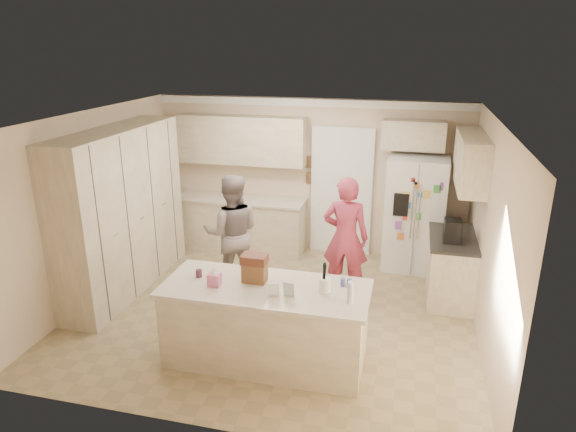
% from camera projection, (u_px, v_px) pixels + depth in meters
% --- Properties ---
extents(floor, '(5.20, 4.60, 0.02)m').
position_uv_depth(floor, '(275.00, 311.00, 6.97)').
color(floor, '#9E8860').
rests_on(floor, ground).
extents(ceiling, '(5.20, 4.60, 0.02)m').
position_uv_depth(ceiling, '(273.00, 117.00, 6.12)').
color(ceiling, white).
rests_on(ceiling, wall_back).
extents(wall_back, '(5.20, 0.02, 2.60)m').
position_uv_depth(wall_back, '(310.00, 176.00, 8.67)').
color(wall_back, beige).
rests_on(wall_back, ground).
extents(wall_front, '(5.20, 0.02, 2.60)m').
position_uv_depth(wall_front, '(203.00, 307.00, 4.42)').
color(wall_front, beige).
rests_on(wall_front, ground).
extents(wall_left, '(0.02, 4.60, 2.60)m').
position_uv_depth(wall_left, '(93.00, 205.00, 7.13)').
color(wall_left, beige).
rests_on(wall_left, ground).
extents(wall_right, '(0.02, 4.60, 2.60)m').
position_uv_depth(wall_right, '(490.00, 238.00, 5.96)').
color(wall_right, beige).
rests_on(wall_right, ground).
extents(crown_back, '(5.20, 0.08, 0.12)m').
position_uv_depth(crown_back, '(310.00, 103.00, 8.22)').
color(crown_back, white).
rests_on(crown_back, wall_back).
extents(pantry_bank, '(0.60, 2.60, 2.35)m').
position_uv_depth(pantry_bank, '(122.00, 211.00, 7.29)').
color(pantry_bank, beige).
rests_on(pantry_bank, floor).
extents(back_base_cab, '(2.20, 0.60, 0.88)m').
position_uv_depth(back_base_cab, '(241.00, 224.00, 8.92)').
color(back_base_cab, beige).
rests_on(back_base_cab, floor).
extents(back_countertop, '(2.24, 0.63, 0.04)m').
position_uv_depth(back_countertop, '(240.00, 199.00, 8.76)').
color(back_countertop, beige).
rests_on(back_countertop, back_base_cab).
extents(back_upper_cab, '(2.20, 0.35, 0.80)m').
position_uv_depth(back_upper_cab, '(241.00, 140.00, 8.56)').
color(back_upper_cab, beige).
rests_on(back_upper_cab, wall_back).
extents(doorway_opening, '(0.90, 0.06, 2.10)m').
position_uv_depth(doorway_opening, '(341.00, 193.00, 8.60)').
color(doorway_opening, black).
rests_on(doorway_opening, floor).
extents(doorway_casing, '(1.02, 0.03, 2.22)m').
position_uv_depth(doorway_casing, '(341.00, 194.00, 8.56)').
color(doorway_casing, white).
rests_on(doorway_casing, floor).
extents(wall_frame_upper, '(0.15, 0.02, 0.20)m').
position_uv_depth(wall_frame_upper, '(311.00, 162.00, 8.54)').
color(wall_frame_upper, brown).
rests_on(wall_frame_upper, wall_back).
extents(wall_frame_lower, '(0.15, 0.02, 0.20)m').
position_uv_depth(wall_frame_lower, '(311.00, 178.00, 8.63)').
color(wall_frame_lower, brown).
rests_on(wall_frame_lower, wall_back).
extents(refrigerator, '(0.93, 0.75, 1.80)m').
position_uv_depth(refrigerator, '(415.00, 214.00, 8.02)').
color(refrigerator, white).
rests_on(refrigerator, floor).
extents(fridge_seam, '(0.02, 0.02, 1.78)m').
position_uv_depth(fridge_seam, '(415.00, 222.00, 7.69)').
color(fridge_seam, gray).
rests_on(fridge_seam, refrigerator).
extents(fridge_dispenser, '(0.22, 0.03, 0.35)m').
position_uv_depth(fridge_dispenser, '(401.00, 205.00, 7.65)').
color(fridge_dispenser, black).
rests_on(fridge_dispenser, refrigerator).
extents(fridge_handle_l, '(0.02, 0.02, 0.85)m').
position_uv_depth(fridge_handle_l, '(412.00, 212.00, 7.64)').
color(fridge_handle_l, silver).
rests_on(fridge_handle_l, refrigerator).
extents(fridge_handle_r, '(0.02, 0.02, 0.85)m').
position_uv_depth(fridge_handle_r, '(419.00, 213.00, 7.62)').
color(fridge_handle_r, silver).
rests_on(fridge_handle_r, refrigerator).
extents(over_fridge_cab, '(0.95, 0.35, 0.45)m').
position_uv_depth(over_fridge_cab, '(414.00, 135.00, 7.86)').
color(over_fridge_cab, beige).
rests_on(over_fridge_cab, wall_back).
extents(right_base_cab, '(0.60, 1.20, 0.88)m').
position_uv_depth(right_base_cab, '(450.00, 268.00, 7.22)').
color(right_base_cab, beige).
rests_on(right_base_cab, floor).
extents(right_countertop, '(0.63, 1.24, 0.04)m').
position_uv_depth(right_countertop, '(453.00, 237.00, 7.08)').
color(right_countertop, '#2D2B28').
rests_on(right_countertop, right_base_cab).
extents(right_upper_cab, '(0.35, 1.50, 0.70)m').
position_uv_depth(right_upper_cab, '(471.00, 160.00, 6.89)').
color(right_upper_cab, beige).
rests_on(right_upper_cab, wall_right).
extents(coffee_maker, '(0.22, 0.28, 0.30)m').
position_uv_depth(coffee_maker, '(452.00, 231.00, 6.85)').
color(coffee_maker, black).
rests_on(coffee_maker, right_countertop).
extents(island_base, '(2.20, 0.90, 0.88)m').
position_uv_depth(island_base, '(266.00, 325.00, 5.77)').
color(island_base, beige).
rests_on(island_base, floor).
extents(island_top, '(2.28, 0.96, 0.05)m').
position_uv_depth(island_top, '(265.00, 289.00, 5.62)').
color(island_top, beige).
rests_on(island_top, island_base).
extents(utensil_crock, '(0.13, 0.13, 0.15)m').
position_uv_depth(utensil_crock, '(325.00, 285.00, 5.49)').
color(utensil_crock, white).
rests_on(utensil_crock, island_top).
extents(tissue_box, '(0.13, 0.13, 0.14)m').
position_uv_depth(tissue_box, '(214.00, 279.00, 5.62)').
color(tissue_box, pink).
rests_on(tissue_box, island_top).
extents(tissue_plume, '(0.08, 0.08, 0.08)m').
position_uv_depth(tissue_plume, '(214.00, 270.00, 5.58)').
color(tissue_plume, white).
rests_on(tissue_plume, tissue_box).
extents(dollhouse_body, '(0.26, 0.18, 0.22)m').
position_uv_depth(dollhouse_body, '(255.00, 272.00, 5.70)').
color(dollhouse_body, brown).
rests_on(dollhouse_body, island_top).
extents(dollhouse_roof, '(0.28, 0.20, 0.10)m').
position_uv_depth(dollhouse_roof, '(254.00, 259.00, 5.65)').
color(dollhouse_roof, '#592D1E').
rests_on(dollhouse_roof, dollhouse_body).
extents(jam_jar, '(0.07, 0.07, 0.09)m').
position_uv_depth(jam_jar, '(199.00, 273.00, 5.82)').
color(jam_jar, '#59263F').
rests_on(jam_jar, island_top).
extents(greeting_card_a, '(0.12, 0.06, 0.16)m').
position_uv_depth(greeting_card_a, '(274.00, 290.00, 5.37)').
color(greeting_card_a, white).
rests_on(greeting_card_a, island_top).
extents(greeting_card_b, '(0.12, 0.05, 0.16)m').
position_uv_depth(greeting_card_b, '(289.00, 289.00, 5.38)').
color(greeting_card_b, silver).
rests_on(greeting_card_b, island_top).
extents(water_bottle, '(0.07, 0.07, 0.24)m').
position_uv_depth(water_bottle, '(351.00, 293.00, 5.22)').
color(water_bottle, silver).
rests_on(water_bottle, island_top).
extents(shaker_salt, '(0.05, 0.05, 0.09)m').
position_uv_depth(shaker_salt, '(343.00, 282.00, 5.61)').
color(shaker_salt, '#444D97').
rests_on(shaker_salt, island_top).
extents(shaker_pepper, '(0.05, 0.05, 0.09)m').
position_uv_depth(shaker_pepper, '(349.00, 283.00, 5.60)').
color(shaker_pepper, '#444D97').
rests_on(shaker_pepper, island_top).
extents(teen_boy, '(0.99, 0.87, 1.72)m').
position_uv_depth(teen_boy, '(232.00, 233.00, 7.36)').
color(teen_boy, gray).
rests_on(teen_boy, floor).
extents(teen_girl, '(0.65, 0.43, 1.76)m').
position_uv_depth(teen_girl, '(345.00, 238.00, 7.12)').
color(teen_girl, '#BC3C56').
rests_on(teen_girl, floor).
extents(fridge_magnets, '(0.76, 0.02, 1.44)m').
position_uv_depth(fridge_magnets, '(415.00, 222.00, 7.69)').
color(fridge_magnets, tan).
rests_on(fridge_magnets, refrigerator).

